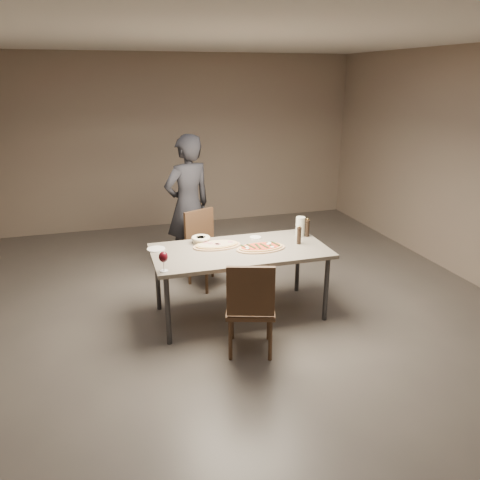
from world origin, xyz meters
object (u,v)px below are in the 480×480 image
object	(u,v)px
zucchini_pizza	(261,248)
carafe	(300,226)
diner	(188,206)
dining_table	(240,254)
bread_basket	(201,239)
ham_pizza	(217,245)
pepper_mill_left	(307,228)
chair_near	(251,304)
chair_far	(205,244)

from	to	relation	value
zucchini_pizza	carafe	size ratio (longest dim) A/B	2.40
diner	dining_table	bearing A→B (deg)	80.52
dining_table	bread_basket	size ratio (longest dim) A/B	8.93
zucchini_pizza	ham_pizza	world-z (taller)	zucchini_pizza
carafe	pepper_mill_left	bearing A→B (deg)	-35.84
bread_basket	pepper_mill_left	xyz separation A→B (m)	(1.17, -0.13, 0.06)
pepper_mill_left	chair_near	distance (m)	1.39
ham_pizza	chair_far	xyz separation A→B (m)	(0.04, 0.77, -0.25)
chair_near	chair_far	size ratio (longest dim) A/B	1.01
carafe	diner	size ratio (longest dim) A/B	0.12
chair_near	chair_far	world-z (taller)	chair_near
zucchini_pizza	bread_basket	world-z (taller)	bread_basket
pepper_mill_left	carafe	world-z (taller)	carafe
bread_basket	chair_far	xyz separation A→B (m)	(0.17, 0.61, -0.28)
zucchini_pizza	bread_basket	bearing A→B (deg)	128.93
zucchini_pizza	carafe	bearing A→B (deg)	8.87
dining_table	carafe	bearing A→B (deg)	16.16
dining_table	carafe	world-z (taller)	carafe
chair_near	chair_far	distance (m)	1.68
bread_basket	diner	distance (m)	1.02
dining_table	zucchini_pizza	bearing A→B (deg)	-15.87
pepper_mill_left	chair_near	bearing A→B (deg)	-135.62
zucchini_pizza	chair_near	xyz separation A→B (m)	(-0.34, -0.71, -0.25)
bread_basket	chair_near	size ratio (longest dim) A/B	0.22
zucchini_pizza	diner	bearing A→B (deg)	91.86
dining_table	ham_pizza	xyz separation A→B (m)	(-0.21, 0.14, 0.07)
ham_pizza	chair_near	bearing A→B (deg)	-68.76
ham_pizza	bread_basket	bearing A→B (deg)	146.78
chair_near	diner	world-z (taller)	diner
chair_near	diner	xyz separation A→B (m)	(-0.15, 2.08, 0.38)
dining_table	zucchini_pizza	distance (m)	0.23
diner	pepper_mill_left	bearing A→B (deg)	112.60
bread_basket	ham_pizza	bearing A→B (deg)	-49.56
zucchini_pizza	diner	world-z (taller)	diner
chair_near	chair_far	xyz separation A→B (m)	(-0.04, 1.68, -0.00)
dining_table	carafe	xyz separation A→B (m)	(0.77, 0.22, 0.16)
pepper_mill_left	carafe	distance (m)	0.08
pepper_mill_left	chair_near	world-z (taller)	pepper_mill_left
bread_basket	diner	xyz separation A→B (m)	(0.06, 1.02, 0.10)
ham_pizza	bread_basket	distance (m)	0.21
ham_pizza	diner	world-z (taller)	diner
carafe	bread_basket	bearing A→B (deg)	175.83
dining_table	carafe	size ratio (longest dim) A/B	8.35
zucchini_pizza	chair_far	size ratio (longest dim) A/B	0.57
dining_table	ham_pizza	bearing A→B (deg)	145.41
chair_far	dining_table	bearing A→B (deg)	77.05
carafe	diner	distance (m)	1.52
ham_pizza	pepper_mill_left	size ratio (longest dim) A/B	2.41
dining_table	diner	size ratio (longest dim) A/B	1.01
carafe	chair_near	xyz separation A→B (m)	(-0.90, -0.99, -0.34)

